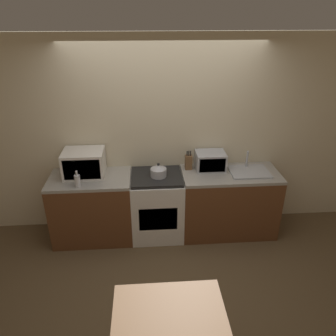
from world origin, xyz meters
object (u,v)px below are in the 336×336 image
Objects in this scene: kettle at (158,171)px; bottle at (77,180)px; toaster_oven at (210,161)px; dining_table at (169,325)px; microwave at (84,163)px; stove_range at (157,205)px.

bottle is at bearing -168.97° from kettle.
toaster_oven reaches higher than bottle.
dining_table is at bearing -108.21° from toaster_oven.
toaster_oven is at bearing 11.82° from bottle.
microwave reaches higher than kettle.
kettle is 1.00m from bottle.
microwave is at bearing 113.56° from dining_table.
kettle is 0.72m from toaster_oven.
kettle reaches higher than dining_table.
microwave is 1.32× the size of toaster_oven.
dining_table is at bearing -89.80° from stove_range.
dining_table is at bearing -90.48° from kettle.
toaster_oven is (1.68, 0.35, 0.04)m from bottle.
toaster_oven is (0.70, 0.16, 0.04)m from kettle.
dining_table is at bearing -62.03° from bottle.
toaster_oven is (1.64, 0.05, -0.05)m from microwave.
bottle reaches higher than dining_table.
microwave is (-0.94, 0.11, 0.09)m from kettle.
kettle is at bearing 11.03° from bottle.
dining_table is (0.96, -1.82, -0.32)m from bottle.
bottle is 0.54× the size of toaster_oven.
kettle is 0.99× the size of bottle.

